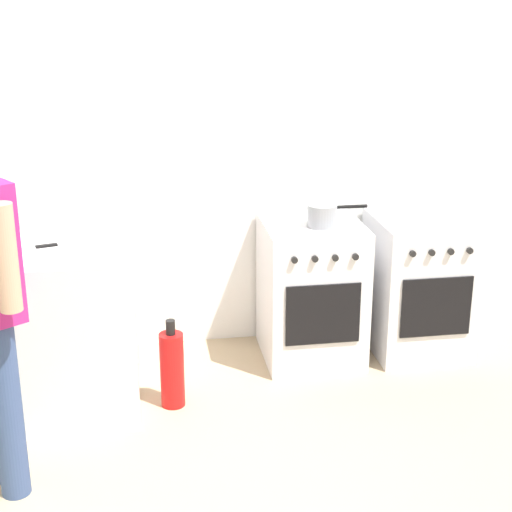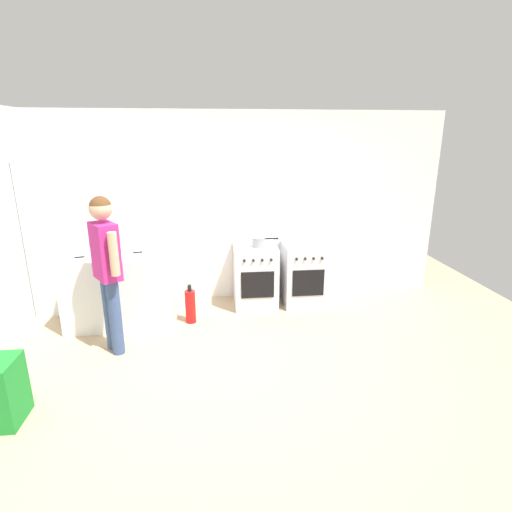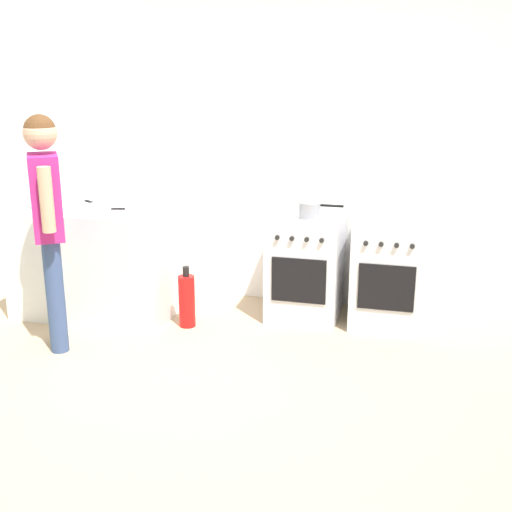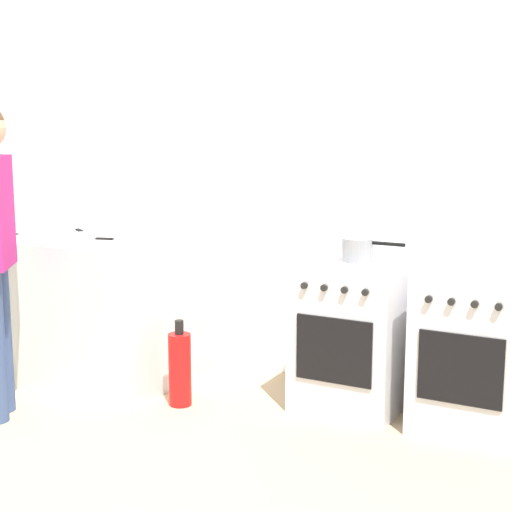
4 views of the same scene
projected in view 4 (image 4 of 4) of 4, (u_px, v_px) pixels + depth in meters
ground_plane at (140, 509)px, 3.31m from camera, size 8.00×8.00×0.00m
back_wall at (325, 172)px, 4.78m from camera, size 6.00×0.10×2.60m
counter_unit at (77, 309)px, 4.90m from camera, size 1.30×0.70×0.90m
oven_left at (354, 332)px, 4.44m from camera, size 0.58×0.62×0.85m
oven_right at (474, 349)px, 4.13m from camera, size 0.56×0.62×0.85m
pot at (358, 250)px, 4.28m from camera, size 0.35×0.17×0.13m
knife_utility at (96, 239)px, 4.75m from camera, size 0.25×0.10×0.01m
knife_chef at (83, 232)px, 5.01m from camera, size 0.27×0.20×0.01m
knife_carving at (23, 235)px, 4.89m from camera, size 0.33×0.10×0.01m
fire_extinguisher at (180, 368)px, 4.47m from camera, size 0.13×0.13×0.50m
larder_cabinet at (16, 206)px, 5.66m from camera, size 0.48×0.44×2.00m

